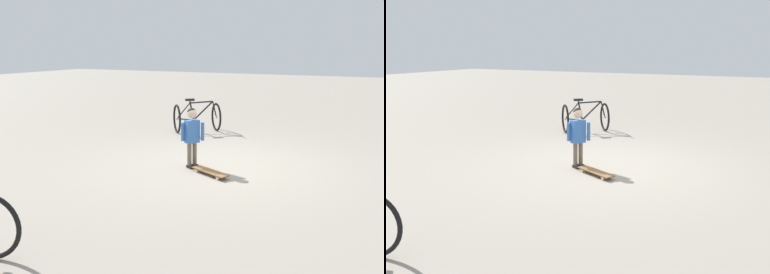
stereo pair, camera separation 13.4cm
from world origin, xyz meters
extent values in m
plane|color=#9E9384|center=(0.00, 0.00, 0.00)|extent=(50.00, 50.00, 0.00)
cylinder|color=brown|center=(0.42, 0.32, 0.24)|extent=(0.08, 0.08, 0.42)
cube|color=black|center=(0.39, 0.33, 0.03)|extent=(0.17, 0.15, 0.05)
cylinder|color=brown|center=(0.48, 0.41, 0.24)|extent=(0.08, 0.08, 0.42)
cube|color=black|center=(0.45, 0.43, 0.03)|extent=(0.17, 0.15, 0.05)
cube|color=#386BB7|center=(0.45, 0.36, 0.65)|extent=(0.24, 0.28, 0.40)
cylinder|color=#386BB7|center=(0.28, 0.28, 0.65)|extent=(0.06, 0.06, 0.32)
cylinder|color=#386BB7|center=(0.58, 0.47, 0.65)|extent=(0.06, 0.06, 0.32)
sphere|color=beige|center=(0.45, 0.36, 0.96)|extent=(0.17, 0.17, 0.17)
sphere|color=black|center=(0.46, 0.36, 0.98)|extent=(0.16, 0.16, 0.16)
cube|color=olive|center=(-0.02, 0.64, 0.07)|extent=(0.76, 0.50, 0.02)
cube|color=#B7B7BC|center=(-0.26, 0.76, 0.05)|extent=(0.07, 0.11, 0.02)
cube|color=#B7B7BC|center=(0.21, 0.53, 0.05)|extent=(0.07, 0.11, 0.02)
cylinder|color=beige|center=(-0.29, 0.69, 0.03)|extent=(0.06, 0.05, 0.06)
cylinder|color=beige|center=(-0.23, 0.83, 0.03)|extent=(0.06, 0.05, 0.06)
cylinder|color=beige|center=(0.18, 0.46, 0.03)|extent=(0.06, 0.05, 0.06)
cylinder|color=beige|center=(0.25, 0.60, 0.03)|extent=(0.06, 0.05, 0.06)
torus|color=black|center=(1.31, -2.82, 0.36)|extent=(0.50, 0.57, 0.71)
torus|color=black|center=(2.08, -2.16, 0.36)|extent=(0.50, 0.57, 0.71)
cylinder|color=#B7B7BC|center=(1.31, -2.82, 0.36)|extent=(0.08, 0.08, 0.06)
cylinder|color=#B7B7BC|center=(2.08, -2.16, 0.36)|extent=(0.08, 0.08, 0.06)
cylinder|color=black|center=(1.57, -2.60, 0.53)|extent=(0.42, 0.37, 0.48)
cylinder|color=black|center=(1.61, -2.57, 0.75)|extent=(0.47, 0.41, 0.06)
cylinder|color=black|center=(1.79, -2.41, 0.54)|extent=(0.13, 0.12, 0.48)
cylinder|color=black|center=(1.92, -2.30, 0.33)|extent=(0.35, 0.30, 0.08)
cylinder|color=black|center=(1.96, -2.27, 0.55)|extent=(0.29, 0.25, 0.40)
cylinder|color=black|center=(1.35, -2.79, 0.56)|extent=(0.12, 0.11, 0.41)
cube|color=black|center=(1.83, -2.38, 0.82)|extent=(0.23, 0.22, 0.05)
cylinder|color=#B7B7BC|center=(1.38, -2.76, 0.84)|extent=(0.32, 0.37, 0.02)
camera|label=1|loc=(-2.59, 6.63, 2.08)|focal=38.25mm
camera|label=2|loc=(-2.71, 6.57, 2.08)|focal=38.25mm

